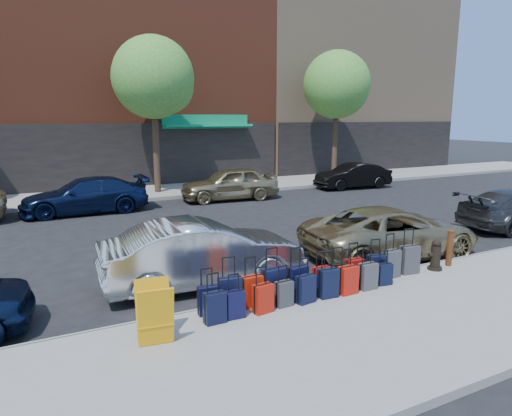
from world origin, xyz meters
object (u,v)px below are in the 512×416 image
car_near_2 (391,232)px  car_far_3 (353,176)px  tree_center (156,80)px  display_rack (155,314)px  tree_right (339,87)px  car_far_1 (85,196)px  car_far_2 (229,184)px  suitcase_front_5 (322,279)px  fire_hydrant (436,256)px  bollard (450,248)px  car_near_1 (203,253)px

car_near_2 → car_far_3: size_ratio=1.20×
tree_center → display_rack: bearing=-105.8°
car_far_3 → tree_right: bearing=166.5°
tree_right → car_far_1: bearing=-168.4°
display_rack → car_far_2: bearing=68.9°
suitcase_front_5 → car_near_2: (3.36, 1.59, 0.26)m
display_rack → car_near_2: car_near_2 is taller
suitcase_front_5 → car_far_2: size_ratio=0.20×
tree_right → display_rack: (-14.71, -14.88, -4.77)m
tree_right → tree_center: bearing=180.0°
tree_center → fire_hydrant: 15.42m
suitcase_front_5 → fire_hydrant: suitcase_front_5 is taller
tree_center → bollard: bearing=-77.4°
tree_center → car_far_3: tree_center is taller
tree_center → bollard: 15.43m
car_near_1 → tree_center: bearing=-8.4°
car_near_2 → car_far_3: bearing=-29.5°
display_rack → car_far_2: 13.74m
bollard → fire_hydrant: bearing=-173.8°
display_rack → fire_hydrant: bearing=12.0°
tree_center → tree_right: same height
tree_center → suitcase_front_5: bearing=-92.3°
suitcase_front_5 → car_far_3: size_ratio=0.21×
car_near_1 → bollard: bearing=-105.3°
tree_right → car_far_1: size_ratio=1.52×
suitcase_front_5 → car_near_2: size_ratio=0.18×
display_rack → suitcase_front_5: bearing=16.7°
suitcase_front_5 → display_rack: display_rack is taller
suitcase_front_5 → fire_hydrant: size_ratio=1.15×
fire_hydrant → display_rack: bearing=-165.3°
car_near_1 → car_far_1: bearing=10.9°
fire_hydrant → car_far_3: size_ratio=0.18×
fire_hydrant → bollard: (0.53, 0.06, 0.11)m
tree_center → tree_right: (10.50, 0.00, 0.00)m
car_near_2 → tree_right: bearing=-26.6°
tree_center → suitcase_front_5: 15.17m
tree_center → car_far_3: 11.05m
bollard → car_far_1: car_far_1 is taller
suitcase_front_5 → fire_hydrant: bearing=-0.8°
car_far_3 → suitcase_front_5: bearing=-36.4°
fire_hydrant → car_near_2: 1.66m
fire_hydrant → car_near_1: size_ratio=0.17×
bollard → car_far_3: size_ratio=0.22×
fire_hydrant → car_far_1: 13.14m
display_rack → car_near_1: bearing=62.2°
car_far_3 → display_rack: bearing=-43.8°
car_near_2 → car_far_1: 11.81m
suitcase_front_5 → car_far_1: (-3.24, 11.38, 0.28)m
bollard → car_far_3: bearing=61.1°
car_far_2 → bollard: bearing=9.1°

